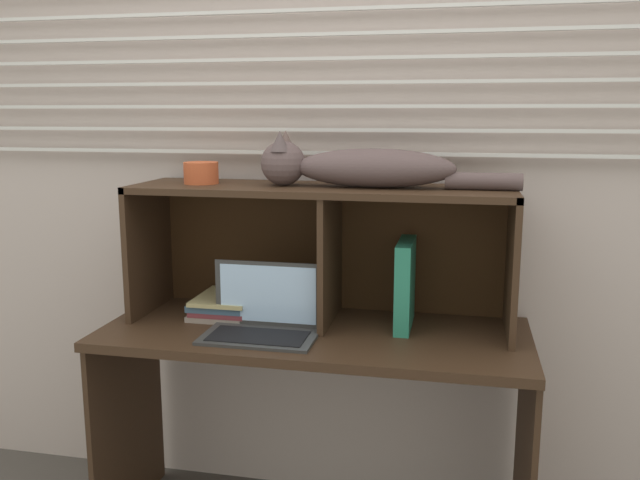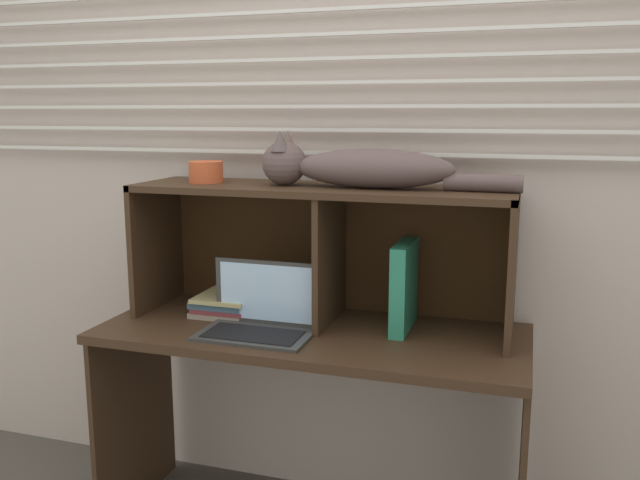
% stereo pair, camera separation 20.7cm
% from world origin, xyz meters
% --- Properties ---
extents(back_panel_with_blinds, '(4.40, 0.08, 2.50)m').
position_xyz_m(back_panel_with_blinds, '(0.00, 0.55, 1.26)').
color(back_panel_with_blinds, beige).
rests_on(back_panel_with_blinds, ground).
extents(desk, '(1.37, 0.56, 0.73)m').
position_xyz_m(desk, '(0.00, 0.23, 0.59)').
color(desk, '#382517').
rests_on(desk, ground).
extents(hutch_shelf_unit, '(1.25, 0.35, 0.45)m').
position_xyz_m(hutch_shelf_unit, '(0.00, 0.36, 1.05)').
color(hutch_shelf_unit, '#382517').
rests_on(hutch_shelf_unit, desk).
extents(cat, '(0.83, 0.15, 0.18)m').
position_xyz_m(cat, '(0.12, 0.33, 1.26)').
color(cat, brown).
rests_on(cat, hutch_shelf_unit).
extents(laptop, '(0.35, 0.21, 0.22)m').
position_xyz_m(laptop, '(-0.15, 0.15, 0.78)').
color(laptop, '#363636').
rests_on(laptop, desk).
extents(binder_upright, '(0.05, 0.24, 0.29)m').
position_xyz_m(binder_upright, '(0.28, 0.33, 0.88)').
color(binder_upright, '#288064').
rests_on(binder_upright, desk).
extents(book_stack, '(0.21, 0.25, 0.07)m').
position_xyz_m(book_stack, '(-0.34, 0.33, 0.77)').
color(book_stack, gray).
rests_on(book_stack, desk).
extents(small_basket, '(0.12, 0.12, 0.07)m').
position_xyz_m(small_basket, '(-0.41, 0.33, 1.23)').
color(small_basket, '#C5522D').
rests_on(small_basket, hutch_shelf_unit).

